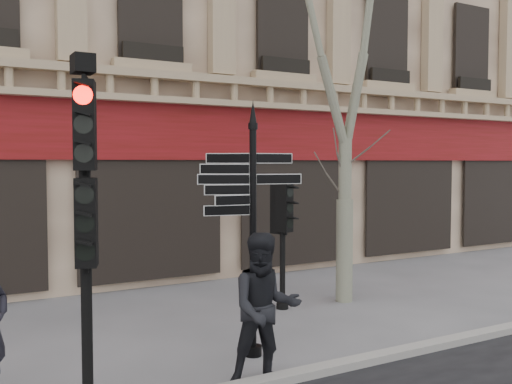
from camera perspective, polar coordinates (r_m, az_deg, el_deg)
ground at (r=9.22m, az=0.10°, el=-15.31°), size 80.00×80.00×0.00m
kerb at (r=8.08m, az=5.23°, el=-17.57°), size 80.00×0.25×0.12m
fingerpost at (r=8.40m, az=-0.31°, el=0.69°), size 2.08×2.08×3.81m
traffic_signal_main at (r=6.93m, az=-16.75°, el=0.53°), size 0.54×0.45×4.14m
traffic_signal_secondary at (r=11.20m, az=2.68°, el=-2.99°), size 0.49×0.41×2.48m
plane_tree at (r=12.23m, az=9.02°, el=16.51°), size 3.09×3.09×8.21m
pedestrian_b at (r=7.56m, az=0.92°, el=-11.59°), size 1.14×0.99×1.98m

